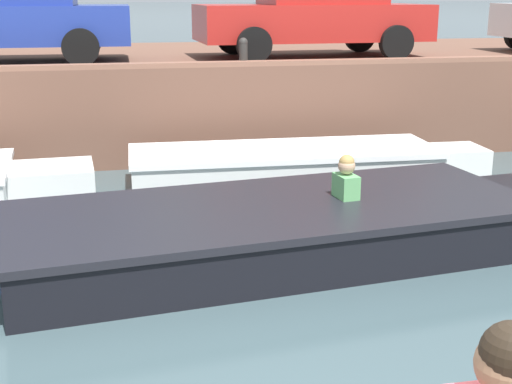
{
  "coord_description": "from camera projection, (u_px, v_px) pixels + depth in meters",
  "views": [
    {
      "loc": [
        -1.0,
        -2.24,
        2.76
      ],
      "look_at": [
        0.1,
        3.18,
        1.2
      ],
      "focal_mm": 50.0,
      "sensor_mm": 36.0,
      "label": 1
    }
  ],
  "objects": [
    {
      "name": "far_wall_coping",
      "position": [
        175.0,
        65.0,
        11.3
      ],
      "size": [
        60.0,
        0.24,
        0.08
      ],
      "primitive_type": "cube",
      "color": "brown",
      "rests_on": "far_quay_wall"
    },
    {
      "name": "boat_moored_central_white",
      "position": [
        299.0,
        166.0,
        10.57
      ],
      "size": [
        5.4,
        1.62,
        0.55
      ],
      "color": "white",
      "rests_on": "ground"
    },
    {
      "name": "far_quay_wall",
      "position": [
        163.0,
        93.0,
        14.24
      ],
      "size": [
        60.0,
        6.0,
        1.6
      ],
      "primitive_type": "cube",
      "color": "brown",
      "rests_on": "ground"
    },
    {
      "name": "mooring_bollard_mid",
      "position": [
        243.0,
        50.0,
        11.58
      ],
      "size": [
        0.15,
        0.15,
        0.45
      ],
      "color": "#2D2B28",
      "rests_on": "far_quay_wall"
    },
    {
      "name": "ground_plane",
      "position": [
        220.0,
        270.0,
        7.34
      ],
      "size": [
        400.0,
        400.0,
        0.0
      ],
      "primitive_type": "plane",
      "color": "#3D5156"
    },
    {
      "name": "motorboat_passing",
      "position": [
        299.0,
        227.0,
        7.76
      ],
      "size": [
        6.87,
        2.89,
        1.06
      ],
      "color": "black",
      "rests_on": "ground"
    },
    {
      "name": "car_left_inner_blue",
      "position": [
        5.0,
        11.0,
        11.9
      ],
      "size": [
        4.25,
        1.96,
        1.54
      ],
      "color": "#233893",
      "rests_on": "far_quay_wall"
    },
    {
      "name": "car_centre_red",
      "position": [
        315.0,
        10.0,
        12.93
      ],
      "size": [
        4.21,
        2.04,
        1.54
      ],
      "color": "#B2231E",
      "rests_on": "far_quay_wall"
    }
  ]
}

